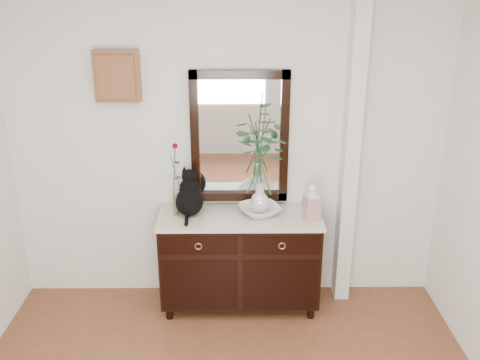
{
  "coord_description": "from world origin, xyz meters",
  "views": [
    {
      "loc": [
        0.07,
        -2.22,
        2.68
      ],
      "look_at": [
        0.1,
        1.63,
        1.2
      ],
      "focal_mm": 40.0,
      "sensor_mm": 36.0,
      "label": 1
    }
  ],
  "objects_px": {
    "lotus_bowl": "(260,210)",
    "ginger_jar": "(312,201)",
    "cat": "(189,193)",
    "sideboard": "(240,256)"
  },
  "relations": [
    {
      "from": "lotus_bowl",
      "to": "ginger_jar",
      "type": "xyz_separation_m",
      "value": [
        0.41,
        -0.09,
        0.11
      ]
    },
    {
      "from": "sideboard",
      "to": "cat",
      "type": "bearing_deg",
      "value": 173.91
    },
    {
      "from": "cat",
      "to": "lotus_bowl",
      "type": "height_order",
      "value": "cat"
    },
    {
      "from": "sideboard",
      "to": "cat",
      "type": "xyz_separation_m",
      "value": [
        -0.41,
        0.04,
        0.56
      ]
    },
    {
      "from": "sideboard",
      "to": "lotus_bowl",
      "type": "relative_size",
      "value": 4.14
    },
    {
      "from": "cat",
      "to": "ginger_jar",
      "type": "distance_m",
      "value": 0.99
    },
    {
      "from": "sideboard",
      "to": "lotus_bowl",
      "type": "height_order",
      "value": "lotus_bowl"
    },
    {
      "from": "sideboard",
      "to": "ginger_jar",
      "type": "height_order",
      "value": "ginger_jar"
    },
    {
      "from": "lotus_bowl",
      "to": "ginger_jar",
      "type": "distance_m",
      "value": 0.43
    },
    {
      "from": "sideboard",
      "to": "cat",
      "type": "relative_size",
      "value": 3.59
    }
  ]
}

